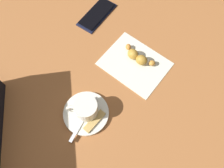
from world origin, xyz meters
name	(u,v)px	position (x,y,z in m)	size (l,w,h in m)	color
ground_plane	(116,85)	(0.00, 0.00, 0.00)	(1.80, 1.80, 0.00)	#A06033
saucer	(87,114)	(0.13, 0.00, 0.01)	(0.13, 0.13, 0.01)	silver
espresso_cup	(86,109)	(0.12, 0.00, 0.04)	(0.07, 0.08, 0.05)	silver
teaspoon	(88,111)	(0.12, 0.00, 0.01)	(0.14, 0.05, 0.01)	silver
sugar_packet	(94,121)	(0.13, 0.04, 0.01)	(0.07, 0.02, 0.01)	tan
napkin	(135,64)	(-0.09, -0.01, 0.00)	(0.16, 0.20, 0.00)	silver
croissant	(138,57)	(-0.11, -0.01, 0.02)	(0.05, 0.12, 0.03)	#BF752F
cell_phone	(97,14)	(-0.15, -0.23, 0.00)	(0.16, 0.09, 0.01)	#161B32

